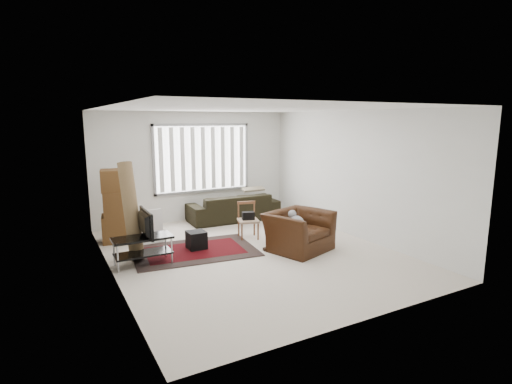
# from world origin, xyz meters

# --- Properties ---
(room) EXTENTS (6.00, 6.02, 2.71)m
(room) POSITION_xyz_m (0.03, 0.51, 1.76)
(room) COLOR beige
(room) RESTS_ON ground
(persian_rug) EXTENTS (2.45, 1.78, 0.02)m
(persian_rug) POSITION_xyz_m (-0.92, 0.59, 0.01)
(persian_rug) COLOR black
(persian_rug) RESTS_ON ground
(tv_stand) EXTENTS (1.01, 0.45, 0.50)m
(tv_stand) POSITION_xyz_m (-1.95, 0.34, 0.36)
(tv_stand) COLOR black
(tv_stand) RESTS_ON ground
(tv) EXTENTS (0.11, 0.82, 0.47)m
(tv) POSITION_xyz_m (-1.95, 0.34, 0.74)
(tv) COLOR black
(tv) RESTS_ON tv_stand
(subwoofer) EXTENTS (0.35, 0.35, 0.34)m
(subwoofer) POSITION_xyz_m (-0.84, 0.69, 0.19)
(subwoofer) COLOR black
(subwoofer) RESTS_ON persian_rug
(moving_boxes) EXTENTS (0.69, 0.65, 1.50)m
(moving_boxes) POSITION_xyz_m (-2.08, 1.99, 0.70)
(moving_boxes) COLOR brown
(moving_boxes) RESTS_ON ground
(white_flatpack) EXTENTS (0.55, 0.20, 0.70)m
(white_flatpack) POSITION_xyz_m (-1.56, 1.49, 0.35)
(white_flatpack) COLOR silver
(white_flatpack) RESTS_ON ground
(rolled_rug) EXTENTS (0.33, 0.75, 1.77)m
(rolled_rug) POSITION_xyz_m (-2.02, 0.82, 0.88)
(rolled_rug) COLOR brown
(rolled_rug) RESTS_ON ground
(sofa) EXTENTS (2.29, 1.05, 0.87)m
(sofa) POSITION_xyz_m (0.80, 2.45, 0.44)
(sofa) COLOR black
(sofa) RESTS_ON ground
(side_chair) EXTENTS (0.50, 0.50, 0.77)m
(side_chair) POSITION_xyz_m (0.40, 0.89, 0.43)
(side_chair) COLOR #957B62
(side_chair) RESTS_ON ground
(armchair) EXTENTS (1.42, 1.33, 0.86)m
(armchair) POSITION_xyz_m (0.90, -0.29, 0.43)
(armchair) COLOR black
(armchair) RESTS_ON ground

